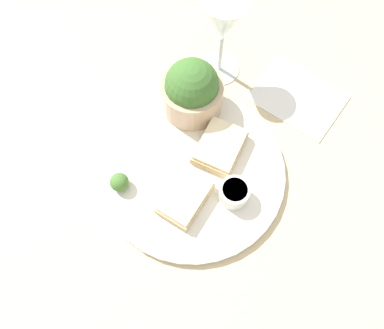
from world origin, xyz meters
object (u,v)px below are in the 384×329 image
napkin (299,98)px  sauce_ramekin (234,192)px  cheese_toast_far (185,197)px  wine_glass (224,24)px  salad_bowl (192,91)px  cheese_toast_near (221,147)px

napkin → sauce_ramekin: bearing=-161.4°
sauce_ramekin → napkin: sauce_ramekin is taller
cheese_toast_far → wine_glass: (0.22, 0.18, 0.09)m
wine_glass → salad_bowl: bearing=-157.0°
cheese_toast_far → napkin: 0.30m
cheese_toast_near → wine_glass: (0.12, 0.15, 0.09)m
salad_bowl → cheese_toast_far: salad_bowl is taller
cheese_toast_far → wine_glass: wine_glass is taller
cheese_toast_near → cheese_toast_far: (-0.10, -0.04, 0.00)m
sauce_ramekin → cheese_toast_near: 0.09m
wine_glass → napkin: 0.20m
salad_bowl → wine_glass: 0.12m
cheese_toast_far → salad_bowl: bearing=49.4°
cheese_toast_near → cheese_toast_far: same height
sauce_ramekin → cheese_toast_far: sauce_ramekin is taller
napkin → cheese_toast_far: bearing=-173.4°
salad_bowl → napkin: size_ratio=0.59×
sauce_ramekin → cheese_toast_near: sauce_ramekin is taller
wine_glass → cheese_toast_far: bearing=-140.3°
napkin → salad_bowl: bearing=149.4°
salad_bowl → wine_glass: wine_glass is taller
napkin → wine_glass: bearing=118.0°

